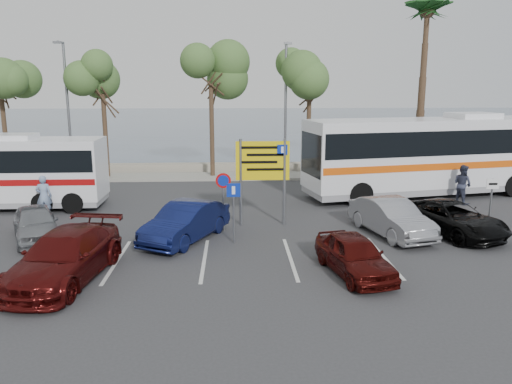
{
  "coord_description": "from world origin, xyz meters",
  "views": [
    {
      "loc": [
        -0.2,
        -16.92,
        5.77
      ],
      "look_at": [
        0.72,
        3.0,
        1.44
      ],
      "focal_mm": 35.0,
      "sensor_mm": 36.0,
      "label": 1
    }
  ],
  "objects_px": {
    "coach_bus_right": "(435,158)",
    "car_maroon": "(65,257)",
    "car_silver_b": "(391,217)",
    "car_red": "(354,255)",
    "street_lamp_left": "(67,104)",
    "car_blue": "(186,222)",
    "pedestrian_near": "(44,196)",
    "suv_black": "(452,218)",
    "pedestrian_far": "(462,184)",
    "car_silver_a": "(36,223)",
    "direction_sign": "(263,167)",
    "street_lamp_right": "(286,104)"
  },
  "relations": [
    {
      "from": "car_silver_a",
      "to": "car_maroon",
      "type": "bearing_deg",
      "value": -84.02
    },
    {
      "from": "coach_bus_right",
      "to": "car_silver_b",
      "type": "xyz_separation_m",
      "value": [
        -4.43,
        -6.94,
        -1.29
      ]
    },
    {
      "from": "street_lamp_right",
      "to": "car_red",
      "type": "distance_m",
      "value": 16.52
    },
    {
      "from": "pedestrian_far",
      "to": "car_blue",
      "type": "bearing_deg",
      "value": 88.36
    },
    {
      "from": "suv_black",
      "to": "direction_sign",
      "type": "bearing_deg",
      "value": 145.07
    },
    {
      "from": "street_lamp_right",
      "to": "pedestrian_near",
      "type": "relative_size",
      "value": 4.35
    },
    {
      "from": "direction_sign",
      "to": "car_red",
      "type": "bearing_deg",
      "value": -66.37
    },
    {
      "from": "direction_sign",
      "to": "suv_black",
      "type": "distance_m",
      "value": 7.7
    },
    {
      "from": "car_blue",
      "to": "pedestrian_far",
      "type": "relative_size",
      "value": 2.26
    },
    {
      "from": "car_maroon",
      "to": "car_red",
      "type": "relative_size",
      "value": 1.39
    },
    {
      "from": "street_lamp_left",
      "to": "car_blue",
      "type": "height_order",
      "value": "street_lamp_left"
    },
    {
      "from": "street_lamp_left",
      "to": "coach_bus_right",
      "type": "relative_size",
      "value": 0.57
    },
    {
      "from": "direction_sign",
      "to": "car_silver_a",
      "type": "height_order",
      "value": "direction_sign"
    },
    {
      "from": "street_lamp_left",
      "to": "street_lamp_right",
      "type": "relative_size",
      "value": 1.0
    },
    {
      "from": "direction_sign",
      "to": "car_silver_a",
      "type": "xyz_separation_m",
      "value": [
        -8.65,
        -1.7,
        -1.78
      ]
    },
    {
      "from": "car_blue",
      "to": "suv_black",
      "type": "height_order",
      "value": "car_blue"
    },
    {
      "from": "car_maroon",
      "to": "car_silver_b",
      "type": "relative_size",
      "value": 1.18
    },
    {
      "from": "car_red",
      "to": "pedestrian_near",
      "type": "height_order",
      "value": "pedestrian_near"
    },
    {
      "from": "street_lamp_left",
      "to": "car_silver_b",
      "type": "bearing_deg",
      "value": -37.09
    },
    {
      "from": "street_lamp_left",
      "to": "street_lamp_right",
      "type": "xyz_separation_m",
      "value": [
        13.0,
        0.0,
        0.0
      ]
    },
    {
      "from": "car_blue",
      "to": "car_silver_b",
      "type": "relative_size",
      "value": 1.01
    },
    {
      "from": "car_silver_a",
      "to": "suv_black",
      "type": "distance_m",
      "value": 15.94
    },
    {
      "from": "street_lamp_right",
      "to": "car_blue",
      "type": "relative_size",
      "value": 1.84
    },
    {
      "from": "direction_sign",
      "to": "car_maroon",
      "type": "bearing_deg",
      "value": -137.28
    },
    {
      "from": "car_blue",
      "to": "car_maroon",
      "type": "distance_m",
      "value": 4.95
    },
    {
      "from": "car_maroon",
      "to": "car_red",
      "type": "bearing_deg",
      "value": 9.41
    },
    {
      "from": "street_lamp_right",
      "to": "car_maroon",
      "type": "distance_m",
      "value": 18.49
    },
    {
      "from": "coach_bus_right",
      "to": "pedestrian_near",
      "type": "bearing_deg",
      "value": -169.71
    },
    {
      "from": "coach_bus_right",
      "to": "car_red",
      "type": "relative_size",
      "value": 3.85
    },
    {
      "from": "coach_bus_right",
      "to": "car_silver_a",
      "type": "height_order",
      "value": "coach_bus_right"
    },
    {
      "from": "car_maroon",
      "to": "pedestrian_near",
      "type": "bearing_deg",
      "value": 122.85
    },
    {
      "from": "direction_sign",
      "to": "pedestrian_far",
      "type": "xyz_separation_m",
      "value": [
        10.0,
        3.3,
        -1.47
      ]
    },
    {
      "from": "street_lamp_left",
      "to": "car_silver_b",
      "type": "xyz_separation_m",
      "value": [
        15.9,
        -12.02,
        -3.89
      ]
    },
    {
      "from": "car_maroon",
      "to": "car_silver_b",
      "type": "height_order",
      "value": "car_maroon"
    },
    {
      "from": "pedestrian_near",
      "to": "pedestrian_far",
      "type": "relative_size",
      "value": 0.96
    },
    {
      "from": "direction_sign",
      "to": "car_red",
      "type": "height_order",
      "value": "direction_sign"
    },
    {
      "from": "car_red",
      "to": "pedestrian_near",
      "type": "bearing_deg",
      "value": 136.41
    },
    {
      "from": "coach_bus_right",
      "to": "car_silver_b",
      "type": "distance_m",
      "value": 8.33
    },
    {
      "from": "suv_black",
      "to": "car_red",
      "type": "bearing_deg",
      "value": -161.98
    },
    {
      "from": "pedestrian_far",
      "to": "car_maroon",
      "type": "bearing_deg",
      "value": 95.23
    },
    {
      "from": "pedestrian_far",
      "to": "car_silver_b",
      "type": "bearing_deg",
      "value": 110.48
    },
    {
      "from": "street_lamp_right",
      "to": "pedestrian_near",
      "type": "height_order",
      "value": "street_lamp_right"
    },
    {
      "from": "car_blue",
      "to": "suv_black",
      "type": "relative_size",
      "value": 0.94
    },
    {
      "from": "pedestrian_far",
      "to": "direction_sign",
      "type": "bearing_deg",
      "value": 84.33
    },
    {
      "from": "car_silver_b",
      "to": "car_red",
      "type": "bearing_deg",
      "value": -135.98
    },
    {
      "from": "coach_bus_right",
      "to": "car_maroon",
      "type": "xyz_separation_m",
      "value": [
        -15.57,
        -11.01,
        -1.26
      ]
    },
    {
      "from": "street_lamp_right",
      "to": "coach_bus_right",
      "type": "relative_size",
      "value": 0.57
    },
    {
      "from": "street_lamp_right",
      "to": "coach_bus_right",
      "type": "bearing_deg",
      "value": -34.73
    },
    {
      "from": "direction_sign",
      "to": "suv_black",
      "type": "height_order",
      "value": "direction_sign"
    },
    {
      "from": "car_blue",
      "to": "pedestrian_near",
      "type": "distance_m",
      "value": 7.63
    }
  ]
}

